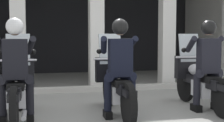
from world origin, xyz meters
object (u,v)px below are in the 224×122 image
Objects in this scene: police_officer_right at (208,57)px; motorcycle_right at (199,80)px; motorcycle_left at (17,87)px; motorcycle_center at (116,84)px; police_officer_center at (120,59)px; police_officer_left at (16,61)px.

motorcycle_right is at bearing 95.97° from police_officer_right.
motorcycle_center is at bearing -2.87° from motorcycle_left.
police_officer_right is at bearing -4.97° from motorcycle_left.
motorcycle_center is 1.29× the size of police_officer_right.
police_officer_center is at bearing -169.28° from police_officer_right.
police_officer_left is 1.00× the size of police_officer_right.
motorcycle_left is 1.60m from motorcycle_center.
police_officer_left is at bearing -91.69° from motorcycle_left.
police_officer_center is (1.60, -0.04, 0.00)m from police_officer_left.
police_officer_left is at bearing -172.24° from police_officer_right.
police_officer_left is 3.26m from motorcycle_right.
motorcycle_left is 0.52m from police_officer_left.
police_officer_right is at bearing 4.94° from police_officer_center.
police_officer_center is at bearing -89.81° from motorcycle_center.
police_officer_center is (1.60, -0.32, 0.44)m from motorcycle_left.
police_officer_center is at bearing -12.87° from motorcycle_left.
police_officer_left is at bearing -170.93° from motorcycle_center.
motorcycle_center is (1.60, 0.24, -0.44)m from police_officer_left.
motorcycle_right is (1.60, 0.13, 0.00)m from motorcycle_center.
police_officer_center reaches higher than motorcycle_left.
motorcycle_left and motorcycle_center have the same top height.
police_officer_left and police_officer_center have the same top height.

